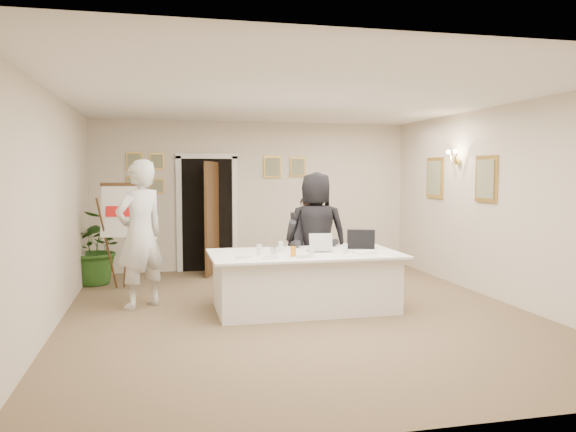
% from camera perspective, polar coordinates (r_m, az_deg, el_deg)
% --- Properties ---
extents(floor, '(7.00, 7.00, 0.00)m').
position_cam_1_polar(floor, '(7.53, 1.04, -9.75)').
color(floor, brown).
rests_on(floor, ground).
extents(ceiling, '(6.00, 7.00, 0.02)m').
position_cam_1_polar(ceiling, '(7.36, 1.07, 11.89)').
color(ceiling, white).
rests_on(ceiling, wall_back).
extents(wall_back, '(6.00, 0.10, 2.80)m').
position_cam_1_polar(wall_back, '(10.74, -3.45, 2.06)').
color(wall_back, beige).
rests_on(wall_back, floor).
extents(wall_front, '(6.00, 0.10, 2.80)m').
position_cam_1_polar(wall_front, '(4.02, 13.17, -2.08)').
color(wall_front, beige).
rests_on(wall_front, floor).
extents(wall_left, '(0.10, 7.00, 2.80)m').
position_cam_1_polar(wall_left, '(7.21, -22.78, 0.54)').
color(wall_left, beige).
rests_on(wall_left, floor).
extents(wall_right, '(0.10, 7.00, 2.80)m').
position_cam_1_polar(wall_right, '(8.54, 20.98, 1.16)').
color(wall_right, beige).
rests_on(wall_right, floor).
extents(doorway, '(1.14, 0.86, 2.20)m').
position_cam_1_polar(doorway, '(10.47, -8.05, 0.01)').
color(doorway, black).
rests_on(doorway, floor).
extents(pictures_back_wall, '(3.40, 0.06, 0.80)m').
position_cam_1_polar(pictures_back_wall, '(10.60, -7.72, 4.43)').
color(pictures_back_wall, gold).
rests_on(pictures_back_wall, wall_back).
extents(pictures_right_wall, '(0.06, 2.20, 0.80)m').
position_cam_1_polar(pictures_right_wall, '(9.54, 16.87, 3.68)').
color(pictures_right_wall, gold).
rests_on(pictures_right_wall, wall_right).
extents(wall_sconce, '(0.20, 0.30, 0.24)m').
position_cam_1_polar(wall_sconce, '(9.51, 16.55, 5.80)').
color(wall_sconce, gold).
rests_on(wall_sconce, wall_right).
extents(conference_table, '(2.53, 1.35, 0.78)m').
position_cam_1_polar(conference_table, '(7.60, 1.70, -6.58)').
color(conference_table, white).
rests_on(conference_table, floor).
extents(seated_man, '(0.65, 0.69, 1.51)m').
position_cam_1_polar(seated_man, '(8.47, 2.09, -2.95)').
color(seated_man, black).
rests_on(seated_man, floor).
extents(flip_chart, '(0.59, 0.42, 1.65)m').
position_cam_1_polar(flip_chart, '(9.22, -16.53, -2.48)').
color(flip_chart, '#352411').
rests_on(flip_chart, floor).
extents(standing_man, '(0.88, 0.83, 2.02)m').
position_cam_1_polar(standing_man, '(7.88, -14.79, -1.79)').
color(standing_man, silver).
rests_on(standing_man, floor).
extents(standing_woman, '(1.01, 0.76, 1.86)m').
position_cam_1_polar(standing_woman, '(8.35, 2.89, -1.87)').
color(standing_woman, black).
rests_on(standing_woman, floor).
extents(potted_palm, '(1.14, 1.00, 1.24)m').
position_cam_1_polar(potted_palm, '(9.79, -18.91, -2.99)').
color(potted_palm, '#26501A').
rests_on(potted_palm, floor).
extents(laptop, '(0.34, 0.37, 0.28)m').
position_cam_1_polar(laptop, '(7.65, 3.12, -2.56)').
color(laptop, '#B7BABC').
rests_on(laptop, conference_table).
extents(laptop_bag, '(0.40, 0.21, 0.27)m').
position_cam_1_polar(laptop_bag, '(7.96, 7.42, -2.35)').
color(laptop_bag, black).
rests_on(laptop_bag, conference_table).
extents(paper_stack, '(0.31, 0.24, 0.03)m').
position_cam_1_polar(paper_stack, '(7.53, 7.79, -3.67)').
color(paper_stack, white).
rests_on(paper_stack, conference_table).
extents(plate_left, '(0.26, 0.26, 0.01)m').
position_cam_1_polar(plate_left, '(7.06, -4.53, -4.24)').
color(plate_left, white).
rests_on(plate_left, conference_table).
extents(plate_mid, '(0.26, 0.26, 0.01)m').
position_cam_1_polar(plate_mid, '(7.01, -1.81, -4.29)').
color(plate_mid, white).
rests_on(plate_mid, conference_table).
extents(plate_near, '(0.27, 0.27, 0.01)m').
position_cam_1_polar(plate_near, '(7.10, 1.67, -4.18)').
color(plate_near, white).
rests_on(plate_near, conference_table).
extents(glass_a, '(0.08, 0.08, 0.14)m').
position_cam_1_polar(glass_a, '(7.30, -2.95, -3.44)').
color(glass_a, silver).
rests_on(glass_a, conference_table).
extents(glass_b, '(0.08, 0.08, 0.14)m').
position_cam_1_polar(glass_b, '(7.16, 2.41, -3.60)').
color(glass_b, silver).
rests_on(glass_b, conference_table).
extents(glass_c, '(0.07, 0.07, 0.14)m').
position_cam_1_polar(glass_c, '(7.44, 5.84, -3.32)').
color(glass_c, silver).
rests_on(glass_c, conference_table).
extents(glass_d, '(0.08, 0.08, 0.14)m').
position_cam_1_polar(glass_d, '(7.63, -0.72, -3.10)').
color(glass_d, silver).
rests_on(glass_d, conference_table).
extents(oj_glass, '(0.08, 0.08, 0.13)m').
position_cam_1_polar(oj_glass, '(7.17, 0.54, -3.63)').
color(oj_glass, orange).
rests_on(oj_glass, conference_table).
extents(steel_jug, '(0.12, 0.12, 0.11)m').
position_cam_1_polar(steel_jug, '(7.31, -1.44, -3.55)').
color(steel_jug, silver).
rests_on(steel_jug, conference_table).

